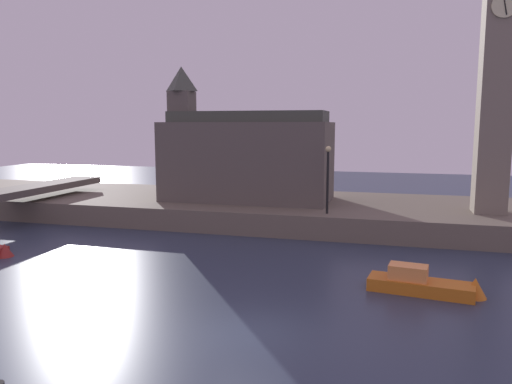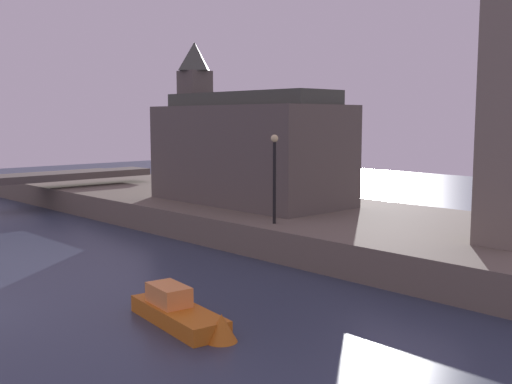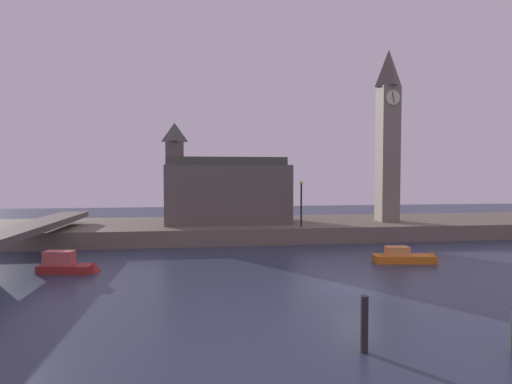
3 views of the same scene
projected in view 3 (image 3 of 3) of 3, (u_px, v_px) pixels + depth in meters
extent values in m
plane|color=#2D384C|center=(356.00, 288.00, 22.67)|extent=(120.00, 120.00, 0.00)
cube|color=#6B6051|center=(284.00, 228.00, 42.44)|extent=(70.00, 12.00, 1.50)
cube|color=slate|center=(388.00, 155.00, 42.03)|extent=(1.91, 1.91, 13.81)
cylinder|color=beige|center=(393.00, 98.00, 40.79)|extent=(1.45, 0.12, 1.45)
cube|color=black|center=(393.00, 97.00, 40.72)|extent=(0.30, 0.04, 1.15)
pyramid|color=#554E43|center=(389.00, 68.00, 41.67)|extent=(2.10, 2.10, 3.82)
cube|color=#5B544C|center=(228.00, 194.00, 41.22)|extent=(12.20, 5.91, 5.77)
cube|color=#5B544C|center=(175.00, 183.00, 40.47)|extent=(1.69, 1.69, 8.10)
pyramid|color=#474C42|center=(175.00, 132.00, 40.26)|extent=(1.86, 1.86, 1.86)
cube|color=#42473D|center=(228.00, 161.00, 41.09)|extent=(11.59, 3.55, 0.80)
cylinder|color=black|center=(301.00, 206.00, 37.82)|extent=(0.16, 0.16, 3.91)
sphere|color=#F2E099|center=(301.00, 183.00, 37.73)|extent=(0.36, 0.36, 0.36)
cylinder|color=#252525|center=(364.00, 324.00, 14.42)|extent=(0.29, 0.29, 2.03)
cube|color=orange|center=(404.00, 259.00, 29.26)|extent=(4.43, 1.92, 0.55)
cube|color=#FF9947|center=(397.00, 251.00, 29.17)|extent=(1.70, 1.15, 0.63)
cone|color=orange|center=(432.00, 258.00, 29.55)|extent=(1.36, 1.36, 1.07)
cube|color=maroon|center=(66.00, 269.00, 26.19)|extent=(3.56, 1.81, 0.52)
cube|color=#CC5651|center=(59.00, 258.00, 26.10)|extent=(1.95, 1.17, 0.91)
cone|color=maroon|center=(94.00, 268.00, 26.41)|extent=(1.27, 1.27, 0.85)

